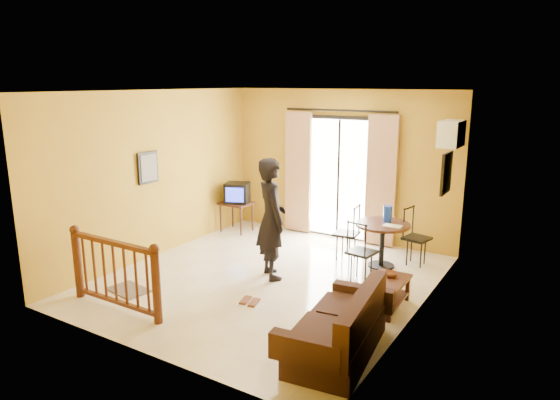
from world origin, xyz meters
The scene contains 19 objects.
ground centered at (0.00, 0.00, 0.00)m, with size 5.00×5.00×0.00m, color beige.
room_shell centered at (0.00, 0.00, 1.70)m, with size 5.00×5.00×5.00m.
balcony_door centered at (0.00, 2.43, 1.19)m, with size 2.25×0.14×2.46m.
tv_table centered at (-1.90, 1.77, 0.52)m, with size 0.59×0.49×0.59m.
television centered at (-1.87, 1.77, 0.79)m, with size 0.56×0.53×0.40m.
picture_left centered at (-2.22, -0.20, 1.55)m, with size 0.05×0.42×0.52m.
dining_table centered at (1.27, 1.41, 0.57)m, with size 0.87×0.87×0.73m.
water_jug centered at (1.30, 1.53, 0.86)m, with size 0.14×0.14×0.27m, color #1435C1.
serving_tray centered at (1.46, 1.31, 0.74)m, with size 0.28×0.18×0.02m, color beige.
dining_chairs centered at (1.19, 1.30, 0.00)m, with size 1.54×1.56×0.95m.
air_conditioner centered at (2.09, 1.95, 2.15)m, with size 0.31×0.60×0.40m.
botanical_print centered at (2.22, 1.30, 1.65)m, with size 0.05×0.50×0.60m.
coffee_table centered at (1.85, -0.01, 0.25)m, with size 0.47×0.84×0.37m.
bowl centered at (1.85, 0.19, 0.40)m, with size 0.17×0.17×0.05m, color brown.
sofa centered at (1.85, -1.38, 0.29)m, with size 0.92×1.69×0.77m.
standing_person centered at (-0.02, 0.12, 0.92)m, with size 0.67×0.44×1.84m, color black.
stair_balustrade centered at (-1.15, -1.90, 0.56)m, with size 1.63×0.13×1.04m.
doormat centered at (-1.48, -1.41, 0.01)m, with size 0.60×0.40×0.02m, color #5F534C.
sandals centered at (0.23, -0.82, 0.01)m, with size 0.30×0.27×0.03m.
Camera 1 is at (3.87, -5.95, 2.94)m, focal length 32.00 mm.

